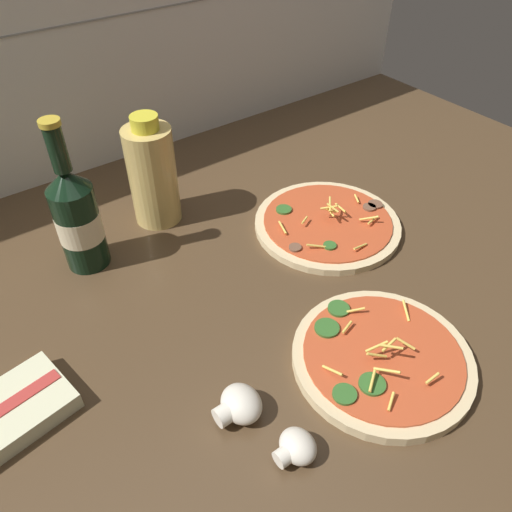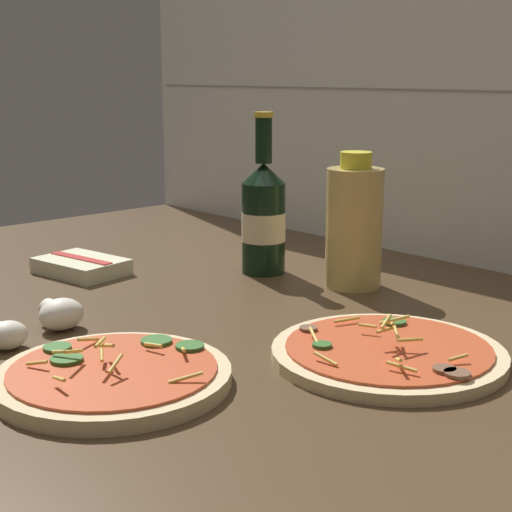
# 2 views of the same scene
# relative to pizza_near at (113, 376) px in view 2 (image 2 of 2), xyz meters

# --- Properties ---
(counter_slab) EXTENTS (1.60, 0.90, 0.03)m
(counter_slab) POSITION_rel_pizza_near_xyz_m (-0.06, 0.24, -0.02)
(counter_slab) COLOR #4C3823
(counter_slab) RESTS_ON ground
(tile_backsplash) EXTENTS (1.60, 0.01, 0.60)m
(tile_backsplash) POSITION_rel_pizza_near_xyz_m (-0.06, 0.69, 0.27)
(tile_backsplash) COLOR white
(tile_backsplash) RESTS_ON ground
(pizza_near) EXTENTS (0.23, 0.23, 0.05)m
(pizza_near) POSITION_rel_pizza_near_xyz_m (0.00, 0.00, 0.00)
(pizza_near) COLOR beige
(pizza_near) RESTS_ON counter_slab
(pizza_far) EXTENTS (0.25, 0.25, 0.05)m
(pizza_far) POSITION_rel_pizza_near_xyz_m (0.14, 0.26, -0.00)
(pizza_far) COLOR beige
(pizza_far) RESTS_ON counter_slab
(beer_bottle) EXTENTS (0.07, 0.07, 0.25)m
(beer_bottle) POSITION_rel_pizza_near_xyz_m (-0.23, 0.42, 0.08)
(beer_bottle) COLOR black
(beer_bottle) RESTS_ON counter_slab
(oil_bottle) EXTENTS (0.08, 0.08, 0.19)m
(oil_bottle) POSITION_rel_pizza_near_xyz_m (-0.08, 0.46, 0.08)
(oil_bottle) COLOR #D6B766
(oil_bottle) RESTS_ON counter_slab
(mushroom_left) EXTENTS (0.05, 0.05, 0.03)m
(mushroom_left) POSITION_rel_pizza_near_xyz_m (-0.17, -0.03, 0.01)
(mushroom_left) COLOR white
(mushroom_left) RESTS_ON counter_slab
(mushroom_right) EXTENTS (0.06, 0.05, 0.04)m
(mushroom_right) POSITION_rel_pizza_near_xyz_m (-0.19, 0.05, 0.01)
(mushroom_right) COLOR white
(mushroom_right) RESTS_ON counter_slab
(dish_towel) EXTENTS (0.15, 0.11, 0.03)m
(dish_towel) POSITION_rel_pizza_near_xyz_m (-0.41, 0.20, 0.00)
(dish_towel) COLOR beige
(dish_towel) RESTS_ON counter_slab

